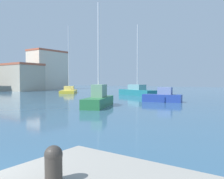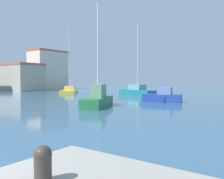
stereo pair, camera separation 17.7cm
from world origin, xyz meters
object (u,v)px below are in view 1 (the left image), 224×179
mooring_bollard (54,162)px  sailboat_teal_far_left (137,91)px  sailboat_green_distant_east (99,99)px  motorboat_blue_behind_lamppost (163,97)px  sailboat_yellow_center_channel (69,90)px

mooring_bollard → sailboat_teal_far_left: 36.22m
sailboat_green_distant_east → motorboat_blue_behind_lamppost: bearing=-19.9°
motorboat_blue_behind_lamppost → sailboat_green_distant_east: (-8.00, 2.90, 0.11)m
motorboat_blue_behind_lamppost → mooring_bollard: bearing=-160.3°
sailboat_teal_far_left → motorboat_blue_behind_lamppost: size_ratio=2.57×
sailboat_teal_far_left → sailboat_green_distant_east: size_ratio=1.21×
motorboat_blue_behind_lamppost → sailboat_yellow_center_channel: bearing=70.5°
mooring_bollard → sailboat_yellow_center_channel: bearing=45.5°
sailboat_yellow_center_channel → motorboat_blue_behind_lamppost: size_ratio=2.93×
sailboat_yellow_center_channel → sailboat_teal_far_left: 15.15m
sailboat_teal_far_left → sailboat_yellow_center_channel: bearing=93.2°
mooring_bollard → motorboat_blue_behind_lamppost: size_ratio=0.12×
sailboat_yellow_center_channel → motorboat_blue_behind_lamppost: sailboat_yellow_center_channel is taller
mooring_bollard → sailboat_yellow_center_channel: 44.63m
mooring_bollard → sailboat_green_distant_east: sailboat_green_distant_east is taller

